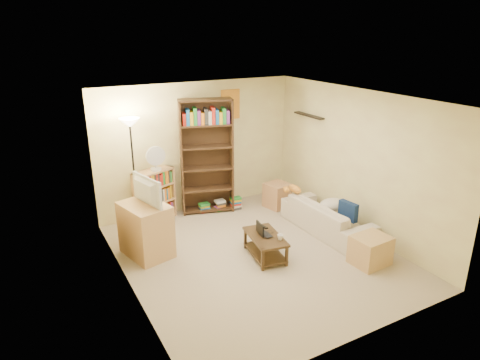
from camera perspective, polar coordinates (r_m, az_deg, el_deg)
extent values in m
plane|color=tan|center=(6.96, 2.19, -9.93)|extent=(4.50, 4.50, 0.00)
cube|color=#FEFBAB|center=(8.35, -5.67, 4.40)|extent=(4.00, 0.04, 2.50)
cube|color=#FEFBAB|center=(4.82, 16.40, -8.20)|extent=(4.00, 0.04, 2.50)
cube|color=#FEFBAB|center=(5.73, -15.09, -3.49)|extent=(0.04, 4.50, 2.50)
cube|color=#FEFBAB|center=(7.62, 15.35, 2.27)|extent=(0.04, 4.50, 2.50)
cube|color=white|center=(6.13, 2.50, 10.85)|extent=(4.00, 4.50, 0.04)
cube|color=red|center=(8.48, -1.28, 10.05)|extent=(0.40, 0.02, 0.58)
cube|color=black|center=(8.37, 9.16, 8.50)|extent=(0.12, 0.80, 0.03)
imported|color=beige|center=(7.77, 11.57, -4.83)|extent=(1.87, 0.80, 0.54)
cube|color=#122550|center=(7.47, 14.21, -4.03)|extent=(0.15, 0.36, 0.32)
ellipsoid|color=beige|center=(7.81, 12.19, -3.22)|extent=(0.50, 0.35, 0.21)
ellipsoid|color=orange|center=(8.02, 7.33, -1.17)|extent=(0.34, 0.16, 0.14)
sphere|color=orange|center=(7.90, 6.21, -1.30)|extent=(0.11, 0.11, 0.11)
cube|color=#3D2B17|center=(6.75, 3.41, -7.56)|extent=(0.59, 0.90, 0.04)
cube|color=#3D2B17|center=(6.88, 3.36, -9.62)|extent=(0.56, 0.85, 0.03)
cube|color=#3D2B17|center=(6.47, 3.03, -10.55)|extent=(0.04, 0.04, 0.37)
cube|color=#3D2B17|center=(6.61, 6.24, -9.92)|extent=(0.04, 0.04, 0.37)
cube|color=#3D2B17|center=(7.07, 0.72, -7.74)|extent=(0.04, 0.04, 0.37)
cube|color=#3D2B17|center=(7.20, 3.69, -7.23)|extent=(0.04, 0.04, 0.37)
imported|color=black|center=(6.79, 3.62, -7.09)|extent=(0.33, 0.22, 0.03)
cube|color=white|center=(6.70, 2.69, -6.50)|extent=(0.06, 0.28, 0.19)
imported|color=white|center=(6.62, 5.38, -7.61)|extent=(0.14, 0.14, 0.09)
cube|color=black|center=(7.00, 3.22, -6.25)|extent=(0.07, 0.15, 0.02)
cube|color=#DEB96C|center=(6.94, -12.44, -6.51)|extent=(0.75, 0.92, 0.86)
imported|color=black|center=(6.68, -12.85, -1.49)|extent=(0.81, 0.46, 0.44)
cube|color=#3F2A18|center=(8.17, -4.46, 3.03)|extent=(1.05, 0.61, 2.21)
cube|color=tan|center=(8.09, -11.32, -2.05)|extent=(0.83, 0.57, 0.99)
cylinder|color=silver|center=(7.92, -11.14, 1.43)|extent=(0.20, 0.20, 0.04)
cylinder|color=silver|center=(7.89, -11.19, 2.12)|extent=(0.02, 0.02, 0.20)
cylinder|color=silver|center=(7.81, -11.20, 3.18)|extent=(0.35, 0.06, 0.35)
cylinder|color=black|center=(8.00, -13.33, -6.23)|extent=(0.30, 0.30, 0.03)
cylinder|color=black|center=(7.64, -13.88, 0.11)|extent=(0.03, 0.03, 1.91)
cone|color=#FFE4C6|center=(7.38, -14.51, 7.42)|extent=(0.34, 0.34, 0.15)
cube|color=tan|center=(8.66, 4.97, -2.03)|extent=(0.51, 0.51, 0.49)
cube|color=tan|center=(6.92, 16.99, -8.94)|extent=(0.57, 0.48, 0.45)
cube|color=red|center=(8.49, -4.77, -3.63)|extent=(0.20, 0.16, 0.18)
cube|color=#1966B2|center=(8.52, -2.65, -3.35)|extent=(0.20, 0.16, 0.21)
cube|color=gold|center=(8.56, -0.54, -3.08)|extent=(0.20, 0.16, 0.25)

